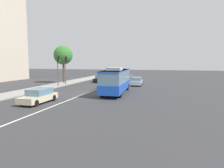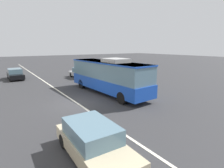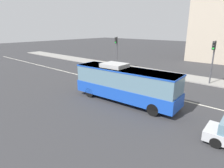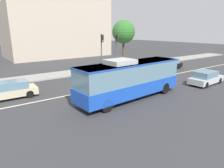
{
  "view_description": "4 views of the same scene",
  "coord_description": "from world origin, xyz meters",
  "px_view_note": "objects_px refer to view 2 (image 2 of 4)",
  "views": [
    {
      "loc": [
        -25.04,
        -10.32,
        4.19
      ],
      "look_at": [
        0.89,
        -3.31,
        1.24
      ],
      "focal_mm": 32.69,
      "sensor_mm": 36.0,
      "label": 1
    },
    {
      "loc": [
        -13.0,
        5.24,
        4.51
      ],
      "look_at": [
        0.33,
        -3.69,
        1.08
      ],
      "focal_mm": 28.26,
      "sensor_mm": 36.0,
      "label": 2
    },
    {
      "loc": [
        11.22,
        -17.04,
        6.64
      ],
      "look_at": [
        -0.76,
        -3.36,
        1.22
      ],
      "focal_mm": 30.54,
      "sensor_mm": 36.0,
      "label": 3
    },
    {
      "loc": [
        -9.51,
        -15.94,
        5.64
      ],
      "look_at": [
        0.3,
        -2.4,
        1.09
      ],
      "focal_mm": 31.51,
      "sensor_mm": 36.0,
      "label": 4
    }
  ],
  "objects_px": {
    "transit_bus": "(108,75)",
    "sedan_silver": "(80,73)",
    "sedan_beige": "(93,142)",
    "sedan_black": "(15,74)"
  },
  "relations": [
    {
      "from": "transit_bus",
      "to": "sedan_silver",
      "type": "distance_m",
      "value": 9.8
    },
    {
      "from": "transit_bus",
      "to": "sedan_beige",
      "type": "distance_m",
      "value": 10.37
    },
    {
      "from": "sedan_beige",
      "to": "sedan_silver",
      "type": "relative_size",
      "value": 0.99
    },
    {
      "from": "transit_bus",
      "to": "sedan_silver",
      "type": "xyz_separation_m",
      "value": [
        9.65,
        -1.35,
        -1.09
      ]
    },
    {
      "from": "sedan_beige",
      "to": "sedan_black",
      "type": "height_order",
      "value": "same"
    },
    {
      "from": "sedan_beige",
      "to": "sedan_silver",
      "type": "distance_m",
      "value": 19.47
    },
    {
      "from": "sedan_black",
      "to": "sedan_beige",
      "type": "bearing_deg",
      "value": 0.9
    },
    {
      "from": "sedan_silver",
      "to": "sedan_black",
      "type": "height_order",
      "value": "same"
    },
    {
      "from": "sedan_silver",
      "to": "sedan_black",
      "type": "relative_size",
      "value": 1.01
    },
    {
      "from": "sedan_beige",
      "to": "sedan_silver",
      "type": "xyz_separation_m",
      "value": [
        18.0,
        -7.41,
        0.0
      ]
    }
  ]
}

